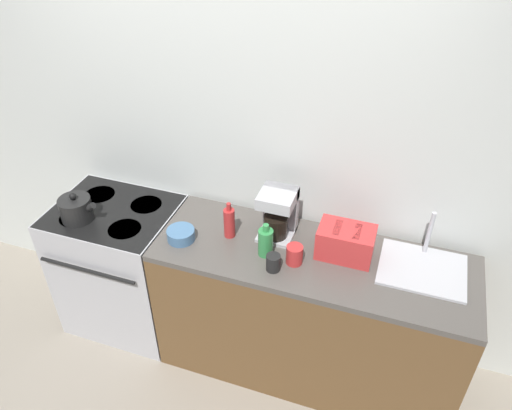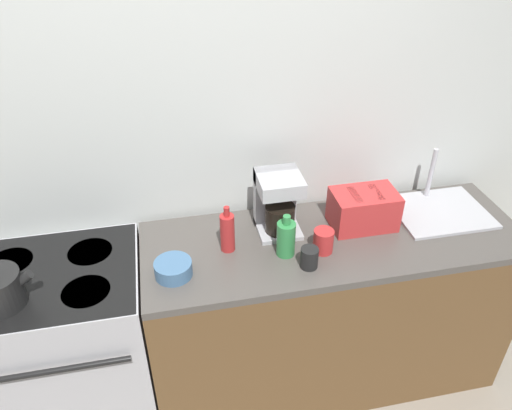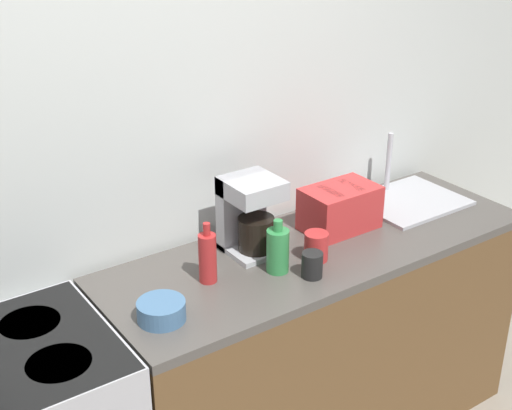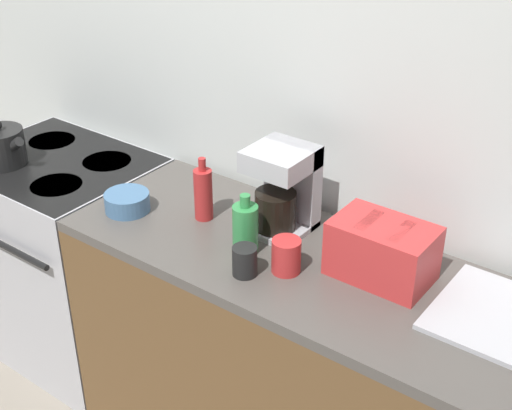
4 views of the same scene
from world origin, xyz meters
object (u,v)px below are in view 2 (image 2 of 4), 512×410
object	(u,v)px
bottle_green	(286,238)
bowl	(173,269)
cup_red	(323,241)
stove	(69,348)
toaster	(363,209)
cup_black	(309,258)
coffee_maker	(278,200)
bottle_red	(227,232)

from	to	relation	value
bottle_green	bowl	distance (m)	0.50
cup_red	stove	bearing A→B (deg)	176.22
bowl	stove	bearing A→B (deg)	168.95
stove	toaster	xyz separation A→B (m)	(1.43, 0.07, 0.55)
bottle_green	cup_black	distance (m)	0.13
stove	cup_red	bearing A→B (deg)	-3.78
coffee_maker	bottle_red	world-z (taller)	coffee_maker
coffee_maker	cup_red	bearing A→B (deg)	-53.15
cup_red	toaster	bearing A→B (deg)	31.57
coffee_maker	bowl	xyz separation A→B (m)	(-0.50, -0.23, -0.12)
coffee_maker	bottle_green	xyz separation A→B (m)	(-0.01, -0.19, -0.07)
toaster	cup_red	distance (m)	0.29
toaster	coffee_maker	bearing A→B (deg)	171.46
cup_red	bottle_red	bearing A→B (deg)	166.68
bottle_green	cup_red	xyz separation A→B (m)	(0.17, -0.01, -0.03)
stove	coffee_maker	xyz separation A→B (m)	(1.03, 0.13, 0.61)
toaster	bottle_red	bearing A→B (deg)	-175.42
coffee_maker	cup_red	distance (m)	0.28
toaster	bottle_green	size ratio (longest dim) A/B	1.48
cup_red	bowl	bearing A→B (deg)	-177.90
stove	bowl	bearing A→B (deg)	-11.05
bottle_red	cup_black	world-z (taller)	bottle_red
cup_red	cup_black	size ratio (longest dim) A/B	1.15
bottle_green	toaster	bearing A→B (deg)	18.23
coffee_maker	bowl	size ratio (longest dim) A/B	1.87
stove	toaster	bearing A→B (deg)	2.85
stove	bottle_green	size ratio (longest dim) A/B	4.62
cup_black	coffee_maker	bearing A→B (deg)	102.55
bottle_red	cup_red	xyz separation A→B (m)	(0.41, -0.10, -0.04)
stove	cup_red	world-z (taller)	cup_red
cup_red	cup_black	xyz separation A→B (m)	(-0.09, -0.09, -0.01)
cup_red	cup_black	world-z (taller)	cup_red
coffee_maker	bottle_green	size ratio (longest dim) A/B	1.46
stove	bottle_red	bearing A→B (deg)	1.39
stove	cup_black	world-z (taller)	cup_black
bottle_red	cup_black	size ratio (longest dim) A/B	2.40
bottle_green	bottle_red	world-z (taller)	bottle_red
coffee_maker	cup_black	bearing A→B (deg)	-77.45
toaster	cup_red	world-z (taller)	toaster
bottle_red	coffee_maker	bearing A→B (deg)	23.95
stove	bottle_red	xyz separation A→B (m)	(0.77, 0.02, 0.55)
toaster	cup_red	xyz separation A→B (m)	(-0.24, -0.15, -0.03)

